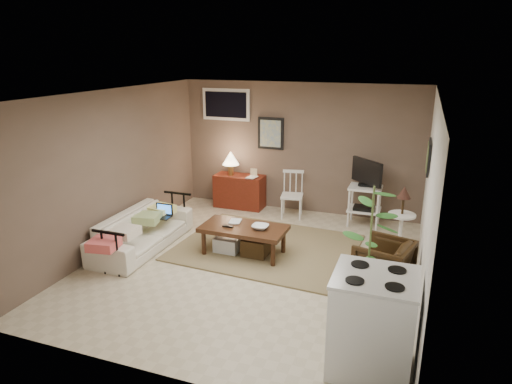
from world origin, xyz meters
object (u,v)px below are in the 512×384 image
at_px(sofa, 142,225).
at_px(stove, 372,323).
at_px(tv_stand, 365,191).
at_px(red_console, 239,188).
at_px(side_table, 402,213).
at_px(armchair, 384,261).
at_px(spindle_chair, 292,196).
at_px(potted_plant, 370,247).
at_px(coffee_table, 243,238).

height_order(sofa, stove, stove).
bearing_deg(tv_stand, red_console, 176.09).
relative_size(red_console, side_table, 1.04).
distance_m(sofa, armchair, 3.60).
relative_size(spindle_chair, stove, 0.85).
bearing_deg(potted_plant, tv_stand, 97.61).
xyz_separation_m(tv_stand, armchair, (0.51, -2.09, -0.28)).
height_order(spindle_chair, stove, stove).
xyz_separation_m(spindle_chair, armchair, (1.81, -2.08, -0.06)).
bearing_deg(coffee_table, armchair, -6.66).
height_order(red_console, stove, red_console).
bearing_deg(side_table, coffee_table, -159.64).
bearing_deg(stove, sofa, 155.11).
distance_m(tv_stand, side_table, 1.23).
relative_size(coffee_table, side_table, 1.19).
distance_m(red_console, armchair, 3.70).
bearing_deg(tv_stand, stove, -81.96).
distance_m(spindle_chair, tv_stand, 1.32).
xyz_separation_m(side_table, stove, (-0.12, -2.79, -0.16)).
bearing_deg(red_console, coffee_table, -66.40).
relative_size(armchair, potted_plant, 0.43).
bearing_deg(red_console, potted_plant, -47.14).
bearing_deg(spindle_chair, armchair, -49.07).
bearing_deg(coffee_table, tv_stand, 50.41).
bearing_deg(spindle_chair, side_table, -27.82).
xyz_separation_m(spindle_chair, side_table, (1.95, -1.03, 0.26)).
distance_m(spindle_chair, armchair, 2.76).
bearing_deg(coffee_table, spindle_chair, 82.66).
xyz_separation_m(coffee_table, armchair, (2.04, -0.24, 0.07)).
xyz_separation_m(coffee_table, red_console, (-0.88, 2.02, 0.12)).
relative_size(sofa, potted_plant, 1.22).
bearing_deg(tv_stand, sofa, -145.29).
xyz_separation_m(sofa, potted_plant, (3.47, -0.71, 0.46)).
bearing_deg(sofa, tv_stand, -55.29).
bearing_deg(armchair, potted_plant, 5.70).
bearing_deg(stove, side_table, 87.62).
relative_size(tv_stand, side_table, 1.10).
height_order(side_table, armchair, side_table).
bearing_deg(sofa, stove, -114.89).
xyz_separation_m(sofa, armchair, (3.60, 0.05, -0.04)).
bearing_deg(side_table, armchair, -98.02).
xyz_separation_m(red_console, spindle_chair, (1.12, -0.18, 0.02)).
xyz_separation_m(sofa, tv_stand, (3.09, 2.14, 0.25)).
bearing_deg(sofa, spindle_chair, -40.12).
height_order(side_table, potted_plant, potted_plant).
xyz_separation_m(sofa, red_console, (0.68, 2.31, 0.01)).
relative_size(red_console, armchair, 1.64).
relative_size(tv_stand, armchair, 1.75).
relative_size(tv_stand, stove, 1.17).
height_order(tv_stand, stove, tv_stand).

